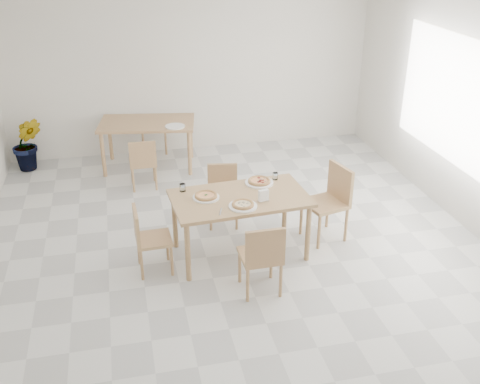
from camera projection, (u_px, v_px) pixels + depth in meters
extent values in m
plane|color=silver|center=(237.00, 253.00, 6.67)|extent=(7.00, 7.00, 0.00)
plane|color=white|center=(237.00, 8.00, 5.43)|extent=(7.00, 7.00, 0.00)
plane|color=silver|center=(190.00, 67.00, 9.11)|extent=(6.00, 0.00, 6.00)
plane|color=silver|center=(379.00, 376.00, 2.99)|extent=(6.00, 0.00, 6.00)
cube|color=white|center=(469.00, 107.00, 6.86)|extent=(1.60, 0.02, 3.20)
cube|color=tan|center=(240.00, 198.00, 6.36)|extent=(1.60, 0.98, 0.04)
cylinder|color=tan|center=(188.00, 252.00, 6.03)|extent=(0.06, 0.06, 0.71)
cylinder|color=tan|center=(308.00, 233.00, 6.39)|extent=(0.06, 0.06, 0.71)
cylinder|color=tan|center=(175.00, 221.00, 6.65)|extent=(0.06, 0.06, 0.71)
cylinder|color=tan|center=(285.00, 205.00, 7.02)|extent=(0.06, 0.06, 0.71)
cube|color=tan|center=(260.00, 256.00, 5.85)|extent=(0.42, 0.42, 0.04)
cube|color=tan|center=(265.00, 247.00, 5.59)|extent=(0.41, 0.04, 0.39)
cylinder|color=tan|center=(271.00, 262.00, 6.13)|extent=(0.04, 0.04, 0.40)
cylinder|color=tan|center=(240.00, 266.00, 6.06)|extent=(0.04, 0.04, 0.40)
cylinder|color=tan|center=(281.00, 280.00, 5.83)|extent=(0.04, 0.04, 0.40)
cylinder|color=tan|center=(248.00, 285.00, 5.75)|extent=(0.04, 0.04, 0.40)
cube|color=tan|center=(223.00, 197.00, 7.15)|extent=(0.44, 0.44, 0.04)
cube|color=tan|center=(222.00, 177.00, 7.22)|extent=(0.38, 0.10, 0.36)
cylinder|color=tan|center=(211.00, 217.00, 7.08)|extent=(0.03, 0.03, 0.37)
cylinder|color=tan|center=(237.00, 216.00, 7.10)|extent=(0.03, 0.03, 0.37)
cylinder|color=tan|center=(210.00, 205.00, 7.38)|extent=(0.03, 0.03, 0.37)
cylinder|color=tan|center=(235.00, 205.00, 7.40)|extent=(0.03, 0.03, 0.37)
cube|color=tan|center=(154.00, 239.00, 6.20)|extent=(0.40, 0.40, 0.04)
cube|color=tan|center=(136.00, 226.00, 6.07)|extent=(0.05, 0.39, 0.37)
cylinder|color=tan|center=(172.00, 261.00, 6.18)|extent=(0.03, 0.03, 0.38)
cylinder|color=tan|center=(167.00, 246.00, 6.47)|extent=(0.03, 0.03, 0.38)
cylinder|color=tan|center=(142.00, 265.00, 6.11)|extent=(0.03, 0.03, 0.38)
cylinder|color=tan|center=(139.00, 250.00, 6.39)|extent=(0.03, 0.03, 0.38)
cube|color=tan|center=(325.00, 204.00, 6.80)|extent=(0.56, 0.56, 0.04)
cube|color=tan|center=(340.00, 182.00, 6.78)|extent=(0.15, 0.46, 0.44)
cylinder|color=tan|center=(301.00, 218.00, 6.99)|extent=(0.04, 0.04, 0.45)
cylinder|color=tan|center=(319.00, 232.00, 6.67)|extent=(0.04, 0.04, 0.45)
cylinder|color=tan|center=(327.00, 211.00, 7.15)|extent=(0.04, 0.04, 0.45)
cylinder|color=tan|center=(346.00, 225.00, 6.83)|extent=(0.04, 0.04, 0.45)
cylinder|color=white|center=(206.00, 197.00, 6.31)|extent=(0.30, 0.30, 0.02)
cylinder|color=white|center=(243.00, 206.00, 6.12)|extent=(0.31, 0.31, 0.02)
cylinder|color=white|center=(259.00, 183.00, 6.66)|extent=(0.34, 0.34, 0.02)
cylinder|color=tan|center=(206.00, 196.00, 6.31)|extent=(0.31, 0.31, 0.01)
torus|color=tan|center=(206.00, 195.00, 6.30)|extent=(0.31, 0.31, 0.03)
cylinder|color=#EB5729|center=(206.00, 195.00, 6.30)|extent=(0.23, 0.23, 0.01)
ellipsoid|color=#125015|center=(206.00, 195.00, 6.30)|extent=(0.05, 0.05, 0.01)
cylinder|color=tan|center=(243.00, 205.00, 6.11)|extent=(0.26, 0.26, 0.01)
torus|color=tan|center=(243.00, 204.00, 6.11)|extent=(0.26, 0.26, 0.03)
cylinder|color=beige|center=(243.00, 204.00, 6.11)|extent=(0.19, 0.19, 0.01)
cylinder|color=tan|center=(259.00, 181.00, 6.65)|extent=(0.34, 0.34, 0.01)
torus|color=tan|center=(259.00, 181.00, 6.65)|extent=(0.34, 0.34, 0.03)
cylinder|color=#EB5729|center=(259.00, 181.00, 6.65)|extent=(0.27, 0.27, 0.01)
cylinder|color=white|center=(182.00, 188.00, 6.46)|extent=(0.07, 0.07, 0.09)
cylinder|color=white|center=(275.00, 176.00, 6.75)|extent=(0.06, 0.06, 0.09)
cube|color=silver|center=(263.00, 201.00, 6.24)|extent=(0.13, 0.09, 0.01)
cube|color=white|center=(263.00, 195.00, 6.21)|extent=(0.12, 0.07, 0.12)
cube|color=silver|center=(264.00, 199.00, 6.30)|extent=(0.06, 0.17, 0.01)
cube|color=silver|center=(221.00, 212.00, 6.02)|extent=(0.06, 0.16, 0.01)
cube|color=tan|center=(147.00, 123.00, 8.67)|extent=(1.57, 1.06, 0.04)
cylinder|color=tan|center=(103.00, 155.00, 8.49)|extent=(0.06, 0.06, 0.71)
cylinder|color=tan|center=(190.00, 153.00, 8.56)|extent=(0.06, 0.06, 0.71)
cylinder|color=tan|center=(110.00, 139.00, 9.11)|extent=(0.06, 0.06, 0.71)
cylinder|color=tan|center=(191.00, 137.00, 9.17)|extent=(0.06, 0.06, 0.71)
cube|color=tan|center=(143.00, 162.00, 8.16)|extent=(0.38, 0.38, 0.04)
cube|color=tan|center=(143.00, 154.00, 7.92)|extent=(0.38, 0.04, 0.36)
cylinder|color=tan|center=(154.00, 170.00, 8.42)|extent=(0.03, 0.03, 0.37)
cylinder|color=tan|center=(132.00, 172.00, 8.35)|extent=(0.03, 0.03, 0.37)
cylinder|color=tan|center=(156.00, 178.00, 8.13)|extent=(0.03, 0.03, 0.37)
cylinder|color=tan|center=(133.00, 181.00, 8.07)|extent=(0.03, 0.03, 0.37)
cube|color=tan|center=(154.00, 126.00, 9.39)|extent=(0.46, 0.46, 0.04)
cube|color=tan|center=(152.00, 110.00, 9.46)|extent=(0.43, 0.07, 0.41)
cylinder|color=tan|center=(143.00, 144.00, 9.30)|extent=(0.04, 0.04, 0.42)
cylinder|color=tan|center=(166.00, 143.00, 9.35)|extent=(0.04, 0.04, 0.42)
cylinder|color=tan|center=(143.00, 136.00, 9.63)|extent=(0.04, 0.04, 0.42)
cylinder|color=tan|center=(165.00, 135.00, 9.68)|extent=(0.04, 0.04, 0.42)
cylinder|color=white|center=(175.00, 126.00, 8.45)|extent=(0.30, 0.30, 0.02)
imported|color=#31691F|center=(27.00, 144.00, 8.71)|extent=(0.49, 0.40, 0.85)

